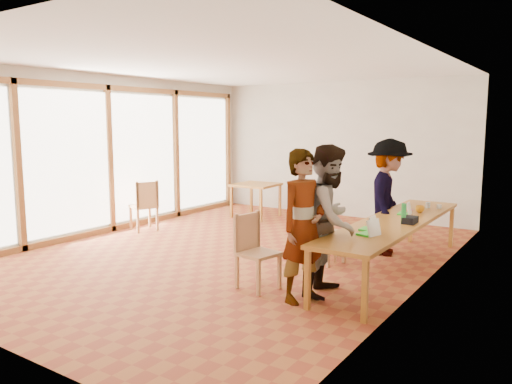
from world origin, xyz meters
The scene contains 24 objects.
ground centered at (0.00, 0.00, 0.00)m, with size 8.00×8.00×0.00m, color #9A4F25.
wall_back centered at (0.00, 4.00, 1.50)m, with size 6.00×0.10×3.00m, color beige.
wall_right centered at (3.00, 0.00, 1.50)m, with size 0.10×8.00×3.00m, color beige.
window_wall centered at (-2.96, 0.00, 1.50)m, with size 0.10×8.00×3.00m, color white.
ceiling centered at (0.00, 0.00, 3.02)m, with size 6.00×8.00×0.04m, color white.
communal_table centered at (2.50, 0.39, 0.70)m, with size 0.80×4.00×0.75m.
side_table centered at (-1.43, 2.76, 0.67)m, with size 0.90×0.90×0.75m.
chair_near centered at (1.20, -1.23, 0.59)m, with size 0.52×0.52×0.51m.
chair_mid centered at (1.29, 0.49, 0.53)m, with size 0.51×0.51×0.46m.
chair_far centered at (1.41, 0.34, 0.55)m, with size 0.51×0.51×0.48m.
chair_empty centered at (1.58, 2.52, 0.54)m, with size 0.53×0.53×0.47m.
chair_spare centered at (-2.40, 0.37, 0.60)m, with size 0.60×0.60×0.52m.
person_near centered at (1.97, -1.31, 0.90)m, with size 0.66×0.43×1.81m, color gray.
person_mid centered at (2.11, -0.90, 0.92)m, with size 0.90×0.70×1.84m, color gray.
person_far centered at (2.08, 1.31, 0.93)m, with size 1.20×0.69×1.85m, color gray.
laptop_near centered at (2.56, -0.70, 0.81)m, with size 0.26×0.28×0.20m.
laptop_mid centered at (2.45, -0.43, 0.80)m, with size 0.20×0.23×0.19m.
laptop_far centered at (2.50, 0.91, 0.80)m, with size 0.21×0.23×0.18m.
yellow_mug centered at (2.62, 1.18, 0.80)m, with size 0.13×0.13×0.10m, color #C3710A.
green_bottle centered at (2.68, 0.19, 0.89)m, with size 0.07×0.07×0.28m, color #1E7D32.
clear_glass centered at (2.60, 1.68, 0.80)m, with size 0.07×0.07×0.09m, color silver.
condiment_cup centered at (2.77, 1.73, 0.78)m, with size 0.08×0.08×0.06m, color white.
pink_phone centered at (2.45, 1.27, 0.76)m, with size 0.05×0.10×0.01m, color #D1397A.
black_pouch centered at (2.74, 0.29, 0.80)m, with size 0.16×0.26×0.09m, color black.
Camera 1 is at (4.69, -6.36, 2.11)m, focal length 35.00 mm.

